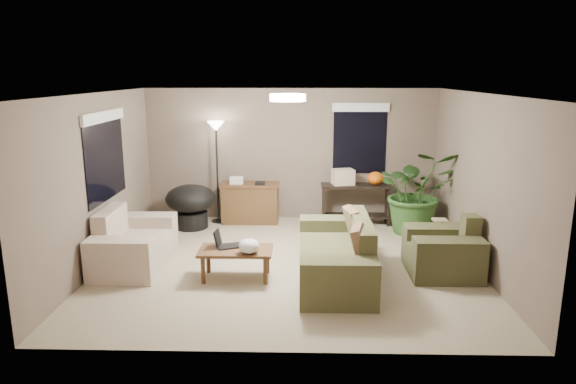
{
  "coord_description": "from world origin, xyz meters",
  "views": [
    {
      "loc": [
        0.19,
        -7.21,
        2.77
      ],
      "look_at": [
        0.0,
        0.2,
        1.05
      ],
      "focal_mm": 32.0,
      "sensor_mm": 36.0,
      "label": 1
    }
  ],
  "objects_px": {
    "loveseat": "(133,246)",
    "cat_scratching_post": "(439,236)",
    "console_table": "(356,201)",
    "floor_lamp": "(216,138)",
    "houseplant": "(416,201)",
    "papasan_chair": "(191,203)",
    "main_sofa": "(337,257)",
    "armchair": "(443,253)",
    "desk": "(250,203)",
    "coffee_table": "(236,253)"
  },
  "relations": [
    {
      "from": "main_sofa",
      "to": "loveseat",
      "type": "bearing_deg",
      "value": 172.15
    },
    {
      "from": "console_table",
      "to": "desk",
      "type": "bearing_deg",
      "value": 178.96
    },
    {
      "from": "coffee_table",
      "to": "console_table",
      "type": "height_order",
      "value": "console_table"
    },
    {
      "from": "coffee_table",
      "to": "cat_scratching_post",
      "type": "xyz_separation_m",
      "value": [
        3.11,
        1.27,
        -0.14
      ]
    },
    {
      "from": "papasan_chair",
      "to": "cat_scratching_post",
      "type": "distance_m",
      "value": 4.37
    },
    {
      "from": "papasan_chair",
      "to": "cat_scratching_post",
      "type": "bearing_deg",
      "value": -14.46
    },
    {
      "from": "desk",
      "to": "houseplant",
      "type": "height_order",
      "value": "houseplant"
    },
    {
      "from": "armchair",
      "to": "floor_lamp",
      "type": "distance_m",
      "value": 4.56
    },
    {
      "from": "armchair",
      "to": "papasan_chair",
      "type": "relative_size",
      "value": 0.91
    },
    {
      "from": "main_sofa",
      "to": "loveseat",
      "type": "distance_m",
      "value": 3.01
    },
    {
      "from": "console_table",
      "to": "cat_scratching_post",
      "type": "relative_size",
      "value": 2.6
    },
    {
      "from": "floor_lamp",
      "to": "cat_scratching_post",
      "type": "distance_m",
      "value": 4.3
    },
    {
      "from": "desk",
      "to": "floor_lamp",
      "type": "bearing_deg",
      "value": 178.38
    },
    {
      "from": "main_sofa",
      "to": "armchair",
      "type": "relative_size",
      "value": 2.2
    },
    {
      "from": "console_table",
      "to": "cat_scratching_post",
      "type": "height_order",
      "value": "console_table"
    },
    {
      "from": "coffee_table",
      "to": "desk",
      "type": "xyz_separation_m",
      "value": [
        -0.07,
        2.75,
        0.02
      ]
    },
    {
      "from": "loveseat",
      "to": "papasan_chair",
      "type": "bearing_deg",
      "value": 76.18
    },
    {
      "from": "desk",
      "to": "armchair",
      "type": "bearing_deg",
      "value": -39.86
    },
    {
      "from": "desk",
      "to": "console_table",
      "type": "xyz_separation_m",
      "value": [
        1.99,
        -0.04,
        0.06
      ]
    },
    {
      "from": "main_sofa",
      "to": "papasan_chair",
      "type": "xyz_separation_m",
      "value": [
        -2.52,
        2.31,
        0.17
      ]
    },
    {
      "from": "cat_scratching_post",
      "to": "houseplant",
      "type": "bearing_deg",
      "value": 102.08
    },
    {
      "from": "main_sofa",
      "to": "coffee_table",
      "type": "bearing_deg",
      "value": -177.63
    },
    {
      "from": "floor_lamp",
      "to": "houseplant",
      "type": "height_order",
      "value": "floor_lamp"
    },
    {
      "from": "loveseat",
      "to": "cat_scratching_post",
      "type": "xyz_separation_m",
      "value": [
        4.69,
        0.8,
        -0.08
      ]
    },
    {
      "from": "papasan_chair",
      "to": "desk",
      "type": "bearing_deg",
      "value": 20.04
    },
    {
      "from": "armchair",
      "to": "coffee_table",
      "type": "xyz_separation_m",
      "value": [
        -2.9,
        -0.26,
        0.06
      ]
    },
    {
      "from": "armchair",
      "to": "houseplant",
      "type": "bearing_deg",
      "value": 89.56
    },
    {
      "from": "armchair",
      "to": "loveseat",
      "type": "bearing_deg",
      "value": 177.36
    },
    {
      "from": "main_sofa",
      "to": "floor_lamp",
      "type": "distance_m",
      "value": 3.65
    },
    {
      "from": "loveseat",
      "to": "desk",
      "type": "relative_size",
      "value": 1.45
    },
    {
      "from": "armchair",
      "to": "floor_lamp",
      "type": "height_order",
      "value": "floor_lamp"
    },
    {
      "from": "loveseat",
      "to": "floor_lamp",
      "type": "relative_size",
      "value": 0.84
    },
    {
      "from": "console_table",
      "to": "papasan_chair",
      "type": "distance_m",
      "value": 3.06
    },
    {
      "from": "papasan_chair",
      "to": "main_sofa",
      "type": "bearing_deg",
      "value": -42.51
    },
    {
      "from": "armchair",
      "to": "houseplant",
      "type": "height_order",
      "value": "houseplant"
    },
    {
      "from": "coffee_table",
      "to": "floor_lamp",
      "type": "xyz_separation_m",
      "value": [
        -0.68,
        2.76,
        1.24
      ]
    },
    {
      "from": "desk",
      "to": "houseplant",
      "type": "relative_size",
      "value": 0.73
    },
    {
      "from": "cat_scratching_post",
      "to": "loveseat",
      "type": "bearing_deg",
      "value": -170.28
    },
    {
      "from": "main_sofa",
      "to": "floor_lamp",
      "type": "relative_size",
      "value": 1.15
    },
    {
      "from": "loveseat",
      "to": "floor_lamp",
      "type": "xyz_separation_m",
      "value": [
        0.91,
        2.29,
        1.3
      ]
    },
    {
      "from": "coffee_table",
      "to": "console_table",
      "type": "distance_m",
      "value": 3.32
    },
    {
      "from": "houseplant",
      "to": "papasan_chair",
      "type": "bearing_deg",
      "value": 177.2
    },
    {
      "from": "houseplant",
      "to": "cat_scratching_post",
      "type": "distance_m",
      "value": 0.99
    },
    {
      "from": "main_sofa",
      "to": "floor_lamp",
      "type": "height_order",
      "value": "floor_lamp"
    },
    {
      "from": "desk",
      "to": "cat_scratching_post",
      "type": "xyz_separation_m",
      "value": [
        3.18,
        -1.47,
        -0.16
      ]
    },
    {
      "from": "loveseat",
      "to": "coffee_table",
      "type": "xyz_separation_m",
      "value": [
        1.58,
        -0.47,
        0.06
      ]
    },
    {
      "from": "main_sofa",
      "to": "cat_scratching_post",
      "type": "xyz_separation_m",
      "value": [
        1.71,
        1.22,
        -0.08
      ]
    },
    {
      "from": "console_table",
      "to": "loveseat",
      "type": "bearing_deg",
      "value": -147.39
    },
    {
      "from": "loveseat",
      "to": "floor_lamp",
      "type": "distance_m",
      "value": 2.79
    },
    {
      "from": "main_sofa",
      "to": "papasan_chair",
      "type": "height_order",
      "value": "main_sofa"
    }
  ]
}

